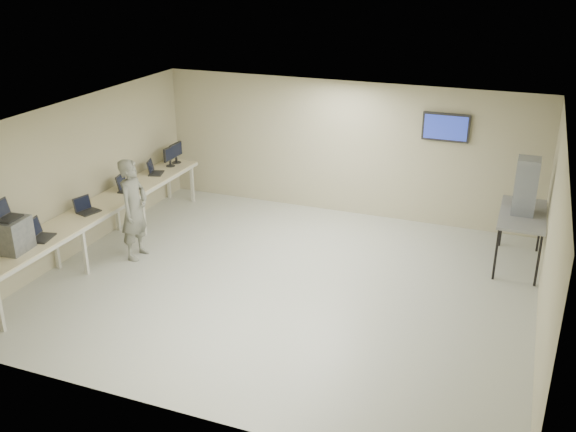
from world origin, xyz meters
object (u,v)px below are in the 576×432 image
at_px(workbench, 100,209).
at_px(soldier, 134,209).
at_px(equipment_box, 12,235).
at_px(side_table, 523,217).

bearing_deg(workbench, soldier, 1.50).
bearing_deg(soldier, equipment_box, 156.98).
xyz_separation_m(equipment_box, side_table, (7.25, 4.21, -0.24)).
bearing_deg(soldier, workbench, 89.10).
bearing_deg(side_table, equipment_box, -149.84).
relative_size(soldier, side_table, 1.12).
bearing_deg(equipment_box, soldier, 63.89).
height_order(equipment_box, soldier, soldier).
bearing_deg(equipment_box, workbench, 82.76).
distance_m(workbench, soldier, 0.72).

